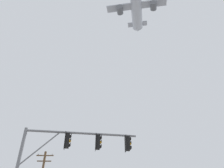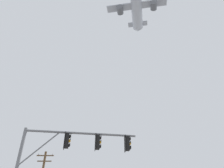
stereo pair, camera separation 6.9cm
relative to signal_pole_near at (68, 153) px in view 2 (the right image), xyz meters
The scene contains 2 objects.
signal_pole_near is the anchor object (origin of this frame).
airplane 52.21m from the signal_pole_near, 67.40° to the left, with size 16.11×20.85×5.68m.
Camera 2 is at (0.62, -5.79, 1.45)m, focal length 34.24 mm.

